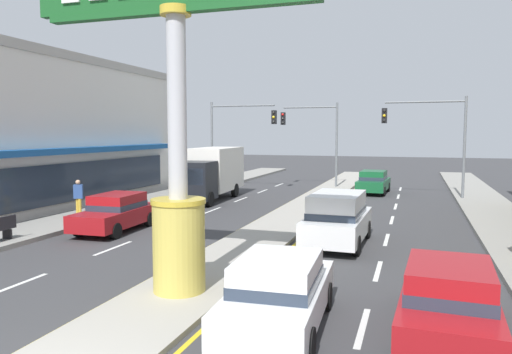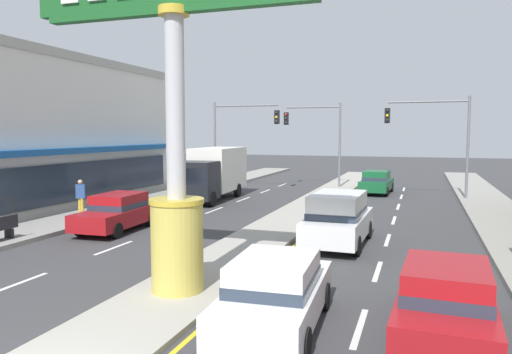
{
  "view_description": "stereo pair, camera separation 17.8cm",
  "coord_description": "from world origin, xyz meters",
  "px_view_note": "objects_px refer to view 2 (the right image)",
  "views": [
    {
      "loc": [
        5.48,
        -5.24,
        4.05
      ],
      "look_at": [
        0.53,
        9.88,
        2.6
      ],
      "focal_mm": 34.2,
      "sensor_mm": 36.0,
      "label": 1
    },
    {
      "loc": [
        5.65,
        -5.19,
        4.05
      ],
      "look_at": [
        0.53,
        9.88,
        2.6
      ],
      "focal_mm": 34.2,
      "sensor_mm": 36.0,
      "label": 2
    }
  ],
  "objects_px": {
    "traffic_light_left_side": "(238,130)",
    "traffic_light_right_side": "(437,129)",
    "box_truck_mid_left_lane": "(213,172)",
    "sedan_kerb_right": "(377,182)",
    "suv_near_left_lane": "(338,218)",
    "pedestrian_near_kerb": "(81,195)",
    "sedan_near_right_lane": "(118,212)",
    "sedan_far_left_oncoming": "(446,301)",
    "district_sign": "(175,124)",
    "traffic_light_median_far": "(319,131)",
    "sedan_far_right_lane": "(276,292)"
  },
  "relations": [
    {
      "from": "suv_near_left_lane",
      "to": "sedan_near_right_lane",
      "type": "bearing_deg",
      "value": -178.18
    },
    {
      "from": "traffic_light_left_side",
      "to": "box_truck_mid_left_lane",
      "type": "distance_m",
      "value": 5.36
    },
    {
      "from": "sedan_near_right_lane",
      "to": "sedan_kerb_right",
      "type": "xyz_separation_m",
      "value": [
        9.07,
        16.12,
        0.0
      ]
    },
    {
      "from": "district_sign",
      "to": "traffic_light_left_side",
      "type": "bearing_deg",
      "value": 106.98
    },
    {
      "from": "sedan_near_right_lane",
      "to": "sedan_far_left_oncoming",
      "type": "bearing_deg",
      "value": -29.9
    },
    {
      "from": "traffic_light_median_far",
      "to": "sedan_far_right_lane",
      "type": "distance_m",
      "value": 26.39
    },
    {
      "from": "sedan_far_right_lane",
      "to": "pedestrian_near_kerb",
      "type": "xyz_separation_m",
      "value": [
        -12.23,
        9.32,
        0.35
      ]
    },
    {
      "from": "traffic_light_right_side",
      "to": "box_truck_mid_left_lane",
      "type": "bearing_deg",
      "value": -162.31
    },
    {
      "from": "district_sign",
      "to": "traffic_light_right_side",
      "type": "bearing_deg",
      "value": 72.52
    },
    {
      "from": "traffic_light_left_side",
      "to": "traffic_light_right_side",
      "type": "xyz_separation_m",
      "value": [
        12.94,
        -0.64,
        0.0
      ]
    },
    {
      "from": "district_sign",
      "to": "box_truck_mid_left_lane",
      "type": "bearing_deg",
      "value": 110.82
    },
    {
      "from": "traffic_light_right_side",
      "to": "pedestrian_near_kerb",
      "type": "xyz_separation_m",
      "value": [
        -15.81,
        -12.41,
        -3.11
      ]
    },
    {
      "from": "box_truck_mid_left_lane",
      "to": "sedan_kerb_right",
      "type": "bearing_deg",
      "value": 33.79
    },
    {
      "from": "suv_near_left_lane",
      "to": "sedan_far_left_oncoming",
      "type": "bearing_deg",
      "value": -65.98
    },
    {
      "from": "sedan_far_left_oncoming",
      "to": "sedan_near_right_lane",
      "type": "bearing_deg",
      "value": 150.1
    },
    {
      "from": "traffic_light_right_side",
      "to": "suv_near_left_lane",
      "type": "relative_size",
      "value": 1.33
    },
    {
      "from": "box_truck_mid_left_lane",
      "to": "sedan_near_right_lane",
      "type": "bearing_deg",
      "value": -89.55
    },
    {
      "from": "box_truck_mid_left_lane",
      "to": "district_sign",
      "type": "bearing_deg",
      "value": -69.18
    },
    {
      "from": "district_sign",
      "to": "traffic_light_left_side",
      "type": "height_order",
      "value": "district_sign"
    },
    {
      "from": "traffic_light_right_side",
      "to": "sedan_kerb_right",
      "type": "xyz_separation_m",
      "value": [
        -3.59,
        2.06,
        -3.46
      ]
    },
    {
      "from": "sedan_far_left_oncoming",
      "to": "pedestrian_near_kerb",
      "type": "relative_size",
      "value": 2.59
    },
    {
      "from": "traffic_light_right_side",
      "to": "suv_near_left_lane",
      "type": "bearing_deg",
      "value": -104.6
    },
    {
      "from": "district_sign",
      "to": "traffic_light_median_far",
      "type": "relative_size",
      "value": 1.34
    },
    {
      "from": "sedan_far_right_lane",
      "to": "sedan_far_left_oncoming",
      "type": "height_order",
      "value": "same"
    },
    {
      "from": "sedan_near_right_lane",
      "to": "box_truck_mid_left_lane",
      "type": "height_order",
      "value": "box_truck_mid_left_lane"
    },
    {
      "from": "traffic_light_left_side",
      "to": "traffic_light_right_side",
      "type": "height_order",
      "value": "same"
    },
    {
      "from": "suv_near_left_lane",
      "to": "box_truck_mid_left_lane",
      "type": "distance_m",
      "value": 13.36
    },
    {
      "from": "traffic_light_right_side",
      "to": "sedan_kerb_right",
      "type": "relative_size",
      "value": 1.41
    },
    {
      "from": "sedan_kerb_right",
      "to": "traffic_light_median_far",
      "type": "bearing_deg",
      "value": 154.94
    },
    {
      "from": "traffic_light_right_side",
      "to": "pedestrian_near_kerb",
      "type": "distance_m",
      "value": 20.34
    },
    {
      "from": "suv_near_left_lane",
      "to": "sedan_kerb_right",
      "type": "relative_size",
      "value": 1.06
    },
    {
      "from": "traffic_light_right_side",
      "to": "sedan_kerb_right",
      "type": "height_order",
      "value": "traffic_light_right_side"
    },
    {
      "from": "traffic_light_median_far",
      "to": "box_truck_mid_left_lane",
      "type": "height_order",
      "value": "traffic_light_median_far"
    },
    {
      "from": "sedan_far_left_oncoming",
      "to": "pedestrian_near_kerb",
      "type": "distance_m",
      "value": 17.83
    },
    {
      "from": "suv_near_left_lane",
      "to": "box_truck_mid_left_lane",
      "type": "bearing_deg",
      "value": 133.29
    },
    {
      "from": "sedan_far_left_oncoming",
      "to": "box_truck_mid_left_lane",
      "type": "bearing_deg",
      "value": 126.03
    },
    {
      "from": "district_sign",
      "to": "sedan_far_right_lane",
      "type": "bearing_deg",
      "value": -22.4
    },
    {
      "from": "traffic_light_left_side",
      "to": "traffic_light_right_side",
      "type": "relative_size",
      "value": 1.0
    },
    {
      "from": "sedan_far_right_lane",
      "to": "sedan_kerb_right",
      "type": "distance_m",
      "value": 23.79
    },
    {
      "from": "sedan_far_right_lane",
      "to": "box_truck_mid_left_lane",
      "type": "relative_size",
      "value": 0.63
    },
    {
      "from": "traffic_light_median_far",
      "to": "sedan_far_right_lane",
      "type": "bearing_deg",
      "value": -80.48
    },
    {
      "from": "sedan_kerb_right",
      "to": "district_sign",
      "type": "bearing_deg",
      "value": -97.26
    },
    {
      "from": "suv_near_left_lane",
      "to": "sedan_far_left_oncoming",
      "type": "distance_m",
      "value": 8.1
    },
    {
      "from": "box_truck_mid_left_lane",
      "to": "sedan_far_left_oncoming",
      "type": "height_order",
      "value": "box_truck_mid_left_lane"
    },
    {
      "from": "traffic_light_median_far",
      "to": "pedestrian_near_kerb",
      "type": "height_order",
      "value": "traffic_light_median_far"
    },
    {
      "from": "traffic_light_median_far",
      "to": "box_truck_mid_left_lane",
      "type": "xyz_separation_m",
      "value": [
        -4.82,
        -8.14,
        -2.5
      ]
    },
    {
      "from": "box_truck_mid_left_lane",
      "to": "sedan_kerb_right",
      "type": "relative_size",
      "value": 1.59
    },
    {
      "from": "suv_near_left_lane",
      "to": "pedestrian_near_kerb",
      "type": "xyz_separation_m",
      "value": [
        -12.23,
        1.37,
        0.15
      ]
    },
    {
      "from": "district_sign",
      "to": "suv_near_left_lane",
      "type": "xyz_separation_m",
      "value": [
        2.88,
        6.77,
        -3.27
      ]
    },
    {
      "from": "sedan_kerb_right",
      "to": "sedan_near_right_lane",
      "type": "bearing_deg",
      "value": -119.36
    }
  ]
}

